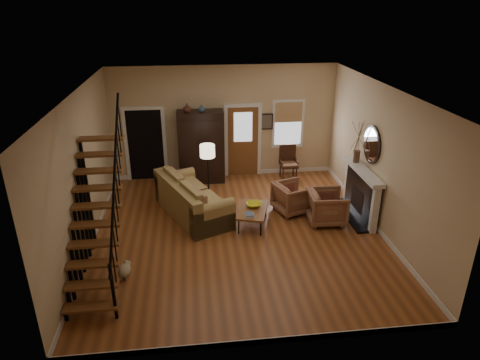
{
  "coord_description": "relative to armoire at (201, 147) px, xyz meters",
  "views": [
    {
      "loc": [
        -0.96,
        -8.56,
        5.04
      ],
      "look_at": [
        0.1,
        0.4,
        1.15
      ],
      "focal_mm": 32.0,
      "sensor_mm": 36.0,
      "label": 1
    }
  ],
  "objects": [
    {
      "name": "vase_a",
      "position": [
        -0.35,
        -0.1,
        1.17
      ],
      "size": [
        0.24,
        0.24,
        0.25
      ],
      "primitive_type": "imported",
      "color": "#4C2619",
      "rests_on": "armoire"
    },
    {
      "name": "staircase",
      "position": [
        -2.08,
        -4.45,
        0.55
      ],
      "size": [
        0.94,
        2.8,
        3.2
      ],
      "primitive_type": null,
      "color": "brown",
      "rests_on": "ground"
    },
    {
      "name": "sofa",
      "position": [
        -0.31,
        -2.14,
        -0.59
      ],
      "size": [
        1.96,
        2.67,
        0.92
      ],
      "primitive_type": null,
      "rotation": [
        0.0,
        0.0,
        0.41
      ],
      "color": "#9E8148",
      "rests_on": "ground"
    },
    {
      "name": "fireplace",
      "position": [
        3.83,
        -2.65,
        -0.31
      ],
      "size": [
        0.33,
        1.95,
        2.3
      ],
      "color": "black",
      "rests_on": "ground"
    },
    {
      "name": "room",
      "position": [
        0.29,
        -1.39,
        0.46
      ],
      "size": [
        7.0,
        7.33,
        3.3
      ],
      "color": "#985226",
      "rests_on": "ground"
    },
    {
      "name": "bowl",
      "position": [
        1.15,
        -2.68,
        -0.59
      ],
      "size": [
        0.37,
        0.37,
        0.09
      ],
      "primitive_type": "imported",
      "color": "gold",
      "rests_on": "coffee_table"
    },
    {
      "name": "floor_lamp",
      "position": [
        0.11,
        -1.61,
        -0.23
      ],
      "size": [
        0.42,
        0.42,
        1.65
      ],
      "primitive_type": null,
      "rotation": [
        0.0,
        0.0,
        0.12
      ],
      "color": "black",
      "rests_on": "ground"
    },
    {
      "name": "side_chair",
      "position": [
        2.55,
        -0.2,
        -0.54
      ],
      "size": [
        0.54,
        0.54,
        1.02
      ],
      "primitive_type": null,
      "color": "#3D2013",
      "rests_on": "ground"
    },
    {
      "name": "armoire",
      "position": [
        0.0,
        0.0,
        0.0
      ],
      "size": [
        1.3,
        0.6,
        2.1
      ],
      "primitive_type": null,
      "color": "black",
      "rests_on": "ground"
    },
    {
      "name": "dog",
      "position": [
        -1.67,
        -4.6,
        -0.91
      ],
      "size": [
        0.3,
        0.43,
        0.29
      ],
      "primitive_type": null,
      "rotation": [
        0.0,
        0.0,
        -0.18
      ],
      "color": "tan",
      "rests_on": "ground"
    },
    {
      "name": "armchair_right",
      "position": [
        2.19,
        -2.25,
        -0.67
      ],
      "size": [
        1.06,
        1.04,
        0.76
      ],
      "primitive_type": "imported",
      "rotation": [
        0.0,
        0.0,
        1.9
      ],
      "color": "brown",
      "rests_on": "ground"
    },
    {
      "name": "armchair_left",
      "position": [
        2.88,
        -2.89,
        -0.65
      ],
      "size": [
        0.93,
        0.9,
        0.8
      ],
      "primitive_type": "imported",
      "rotation": [
        0.0,
        0.0,
        1.51
      ],
      "color": "brown",
      "rests_on": "ground"
    },
    {
      "name": "coffee_table",
      "position": [
        1.1,
        -2.83,
        -0.84
      ],
      "size": [
        0.92,
        1.22,
        0.42
      ],
      "primitive_type": null,
      "rotation": [
        0.0,
        0.0,
        -0.29
      ],
      "color": "brown",
      "rests_on": "ground"
    },
    {
      "name": "vase_b",
      "position": [
        0.05,
        -0.1,
        1.16
      ],
      "size": [
        0.2,
        0.2,
        0.21
      ],
      "primitive_type": "imported",
      "color": "#334C60",
      "rests_on": "armoire"
    },
    {
      "name": "books",
      "position": [
        0.98,
        -3.13,
        -0.61
      ],
      "size": [
        0.2,
        0.27,
        0.05
      ],
      "primitive_type": null,
      "color": "beige",
      "rests_on": "coffee_table"
    }
  ]
}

